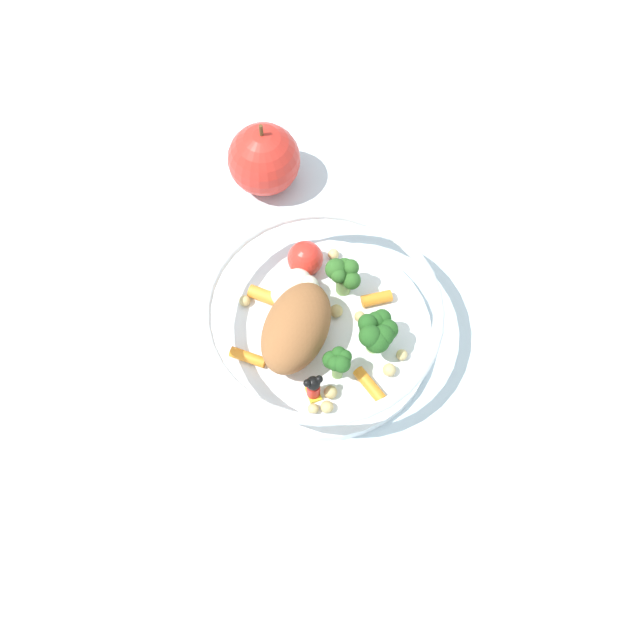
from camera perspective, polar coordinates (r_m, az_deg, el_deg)
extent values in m
plane|color=silver|center=(0.70, 0.80, -0.45)|extent=(2.40, 2.40, 0.00)
cylinder|color=white|center=(0.69, 0.00, -1.02)|extent=(0.20, 0.20, 0.01)
torus|color=white|center=(0.65, 0.00, 0.87)|extent=(0.21, 0.21, 0.01)
ellipsoid|color=#935B33|center=(0.65, -1.76, -0.59)|extent=(0.10, 0.07, 0.05)
cylinder|color=#7FAD5B|center=(0.66, 1.30, -3.68)|extent=(0.01, 0.01, 0.02)
sphere|color=#23561E|center=(0.64, 1.12, -3.20)|extent=(0.01, 0.01, 0.01)
sphere|color=#23561E|center=(0.63, 1.61, -3.25)|extent=(0.02, 0.02, 0.02)
sphere|color=#23561E|center=(0.64, 1.84, -2.73)|extent=(0.01, 0.01, 0.01)
sphere|color=#23561E|center=(0.64, 1.40, -2.51)|extent=(0.01, 0.01, 0.01)
sphere|color=#23561E|center=(0.64, 0.86, -2.97)|extent=(0.02, 0.02, 0.02)
cylinder|color=#8EB766|center=(0.67, 4.11, -1.46)|extent=(0.01, 0.01, 0.02)
sphere|color=#23561E|center=(0.64, 3.73, -1.18)|extent=(0.02, 0.02, 0.02)
sphere|color=#23561E|center=(0.65, 4.24, -1.50)|extent=(0.02, 0.02, 0.02)
sphere|color=#23561E|center=(0.65, 4.88, -0.89)|extent=(0.02, 0.02, 0.02)
sphere|color=#23561E|center=(0.65, 5.02, -0.72)|extent=(0.02, 0.02, 0.02)
sphere|color=#23561E|center=(0.66, 4.59, 0.11)|extent=(0.02, 0.02, 0.02)
sphere|color=#23561E|center=(0.65, 4.14, -0.10)|extent=(0.02, 0.02, 0.02)
sphere|color=#23561E|center=(0.65, 3.70, -0.02)|extent=(0.02, 0.02, 0.02)
sphere|color=#23561E|center=(0.65, 3.45, -0.97)|extent=(0.02, 0.02, 0.02)
cylinder|color=#7FAD5B|center=(0.69, 1.74, 2.68)|extent=(0.01, 0.01, 0.02)
sphere|color=#2D6023|center=(0.67, 1.37, 3.31)|extent=(0.01, 0.01, 0.01)
sphere|color=#2D6023|center=(0.68, 2.17, 3.05)|extent=(0.02, 0.02, 0.02)
sphere|color=#2D6023|center=(0.67, 2.29, 3.89)|extent=(0.01, 0.01, 0.01)
sphere|color=#2D6023|center=(0.68, 1.84, 3.96)|extent=(0.02, 0.02, 0.02)
sphere|color=#2D6023|center=(0.68, 1.19, 3.77)|extent=(0.02, 0.02, 0.02)
sphere|color=silver|center=(0.69, -2.57, 1.96)|extent=(0.03, 0.03, 0.03)
sphere|color=silver|center=(0.69, -1.85, 2.65)|extent=(0.02, 0.02, 0.02)
sphere|color=silver|center=(0.69, -0.99, 2.42)|extent=(0.02, 0.02, 0.02)
sphere|color=silver|center=(0.69, -1.62, 2.84)|extent=(0.02, 0.02, 0.02)
sphere|color=silver|center=(0.69, -1.85, 2.68)|extent=(0.03, 0.03, 0.03)
sphere|color=silver|center=(0.70, -2.14, 2.77)|extent=(0.02, 0.02, 0.02)
sphere|color=silver|center=(0.69, -2.57, 2.34)|extent=(0.03, 0.03, 0.03)
cube|color=yellow|center=(0.66, -0.49, -5.46)|extent=(0.02, 0.02, 0.00)
cylinder|color=red|center=(0.65, -0.50, -5.14)|extent=(0.02, 0.02, 0.02)
sphere|color=black|center=(0.64, -0.51, -4.69)|extent=(0.01, 0.01, 0.01)
sphere|color=black|center=(0.63, -0.95, -4.69)|extent=(0.01, 0.01, 0.01)
sphere|color=black|center=(0.63, -0.07, -4.40)|extent=(0.01, 0.01, 0.01)
cylinder|color=orange|center=(0.67, -5.35, -2.74)|extent=(0.02, 0.03, 0.01)
cylinder|color=orange|center=(0.69, 4.20, 1.59)|extent=(0.03, 0.03, 0.01)
cylinder|color=orange|center=(0.69, -4.21, 1.84)|extent=(0.02, 0.03, 0.01)
cylinder|color=orange|center=(0.66, 3.68, -4.80)|extent=(0.02, 0.04, 0.01)
sphere|color=red|center=(0.70, -1.09, 4.55)|extent=(0.03, 0.03, 0.03)
sphere|color=tan|center=(0.65, 0.78, -5.35)|extent=(0.01, 0.01, 0.01)
sphere|color=tan|center=(0.69, 1.13, 0.71)|extent=(0.01, 0.01, 0.01)
sphere|color=tan|center=(0.69, 0.06, 1.20)|extent=(0.01, 0.01, 0.01)
sphere|color=#D1B775|center=(0.72, 0.99, 4.88)|extent=(0.01, 0.01, 0.01)
sphere|color=tan|center=(0.65, -0.51, -6.57)|extent=(0.01, 0.01, 0.01)
sphere|color=tan|center=(0.69, -5.58, 1.42)|extent=(0.01, 0.01, 0.01)
sphere|color=#D1B775|center=(0.66, 5.14, -3.69)|extent=(0.01, 0.01, 0.01)
sphere|color=tan|center=(0.68, 2.95, 0.25)|extent=(0.01, 0.01, 0.01)
sphere|color=tan|center=(0.65, 0.51, -6.43)|extent=(0.01, 0.01, 0.01)
sphere|color=#D1B775|center=(0.70, -0.36, 2.02)|extent=(0.01, 0.01, 0.01)
sphere|color=#D1B775|center=(0.67, 6.06, -2.57)|extent=(0.01, 0.01, 0.01)
sphere|color=red|center=(0.76, -4.15, 11.74)|extent=(0.07, 0.07, 0.07)
cylinder|color=brown|center=(0.73, -4.37, 13.79)|extent=(0.00, 0.00, 0.01)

